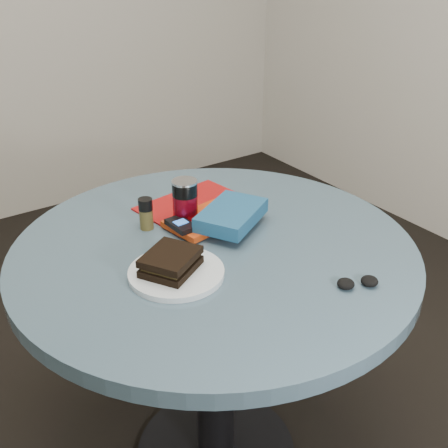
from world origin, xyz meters
TOP-DOWN VIEW (x-y plane):
  - table at (0.00, 0.00)m, footprint 1.00×1.00m
  - plate at (-0.15, -0.06)m, footprint 0.23×0.23m
  - sandwich at (-0.15, -0.06)m, footprint 0.16×0.15m
  - soda_can at (0.00, 0.14)m, footprint 0.07×0.07m
  - pepper_grinder at (-0.09, 0.17)m, footprint 0.04×0.04m
  - magazine at (0.08, 0.21)m, footprint 0.32×0.26m
  - red_book at (0.04, 0.10)m, footprint 0.21×0.16m
  - novel at (0.08, 0.05)m, footprint 0.23×0.21m
  - mp3_player at (-0.04, 0.09)m, footprint 0.05×0.09m
  - headphones at (0.16, -0.33)m, footprint 0.10×0.07m

SIDE VIEW (x-z plane):
  - table at x=0.00m, z-range 0.21..0.96m
  - magazine at x=0.08m, z-range 0.75..0.76m
  - plate at x=-0.15m, z-range 0.75..0.76m
  - headphones at x=0.16m, z-range 0.75..0.77m
  - red_book at x=0.04m, z-range 0.76..0.77m
  - mp3_player at x=-0.04m, z-range 0.77..0.79m
  - sandwich at x=-0.15m, z-range 0.76..0.81m
  - novel at x=0.08m, z-range 0.77..0.81m
  - pepper_grinder at x=-0.09m, z-range 0.75..0.84m
  - soda_can at x=0.00m, z-range 0.75..0.87m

